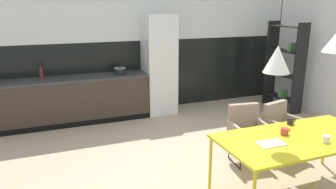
{
  "coord_description": "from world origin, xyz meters",
  "views": [
    {
      "loc": [
        -2.01,
        -3.23,
        2.2
      ],
      "look_at": [
        -0.41,
        0.84,
        0.99
      ],
      "focal_mm": 34.37,
      "sensor_mm": 36.0,
      "label": 1
    }
  ],
  "objects_px": {
    "mug_tall_blue": "(291,121)",
    "pendant_lamp_over_table_near": "(277,59)",
    "dining_table": "(299,140)",
    "mug_glass_clear": "(326,139)",
    "armchair_by_stool": "(246,126)",
    "refrigerator_column": "(159,65)",
    "cooking_pot": "(120,71)",
    "open_shelf_unit": "(284,65)",
    "mug_wide_latte": "(285,131)",
    "open_book": "(271,144)",
    "bottle_spice_small": "(41,73)",
    "armchair_corner_seat": "(281,122)"
  },
  "relations": [
    {
      "from": "bottle_spice_small",
      "to": "pendant_lamp_over_table_near",
      "type": "distance_m",
      "value": 4.32
    },
    {
      "from": "dining_table",
      "to": "open_book",
      "type": "relative_size",
      "value": 6.28
    },
    {
      "from": "mug_wide_latte",
      "to": "armchair_by_stool",
      "type": "bearing_deg",
      "value": 85.95
    },
    {
      "from": "open_book",
      "to": "armchair_by_stool",
      "type": "bearing_deg",
      "value": 69.08
    },
    {
      "from": "dining_table",
      "to": "pendant_lamp_over_table_near",
      "type": "relative_size",
      "value": 1.33
    },
    {
      "from": "refrigerator_column",
      "to": "mug_wide_latte",
      "type": "xyz_separation_m",
      "value": [
        0.35,
        -3.41,
        -0.25
      ]
    },
    {
      "from": "cooking_pot",
      "to": "pendant_lamp_over_table_near",
      "type": "relative_size",
      "value": 0.16
    },
    {
      "from": "open_book",
      "to": "pendant_lamp_over_table_near",
      "type": "relative_size",
      "value": 0.21
    },
    {
      "from": "bottle_spice_small",
      "to": "armchair_corner_seat",
      "type": "bearing_deg",
      "value": -39.39
    },
    {
      "from": "refrigerator_column",
      "to": "mug_wide_latte",
      "type": "height_order",
      "value": "refrigerator_column"
    },
    {
      "from": "dining_table",
      "to": "armchair_by_stool",
      "type": "xyz_separation_m",
      "value": [
        -0.06,
        0.95,
        -0.16
      ]
    },
    {
      "from": "cooking_pot",
      "to": "pendant_lamp_over_table_near",
      "type": "xyz_separation_m",
      "value": [
        0.91,
        -3.46,
        0.7
      ]
    },
    {
      "from": "mug_glass_clear",
      "to": "cooking_pot",
      "type": "distance_m",
      "value": 4.02
    },
    {
      "from": "refrigerator_column",
      "to": "open_book",
      "type": "bearing_deg",
      "value": -89.62
    },
    {
      "from": "dining_table",
      "to": "bottle_spice_small",
      "type": "xyz_separation_m",
      "value": [
        -2.75,
        3.6,
        0.3
      ]
    },
    {
      "from": "refrigerator_column",
      "to": "mug_wide_latte",
      "type": "distance_m",
      "value": 3.44
    },
    {
      "from": "cooking_pot",
      "to": "open_book",
      "type": "bearing_deg",
      "value": -76.47
    },
    {
      "from": "open_shelf_unit",
      "to": "pendant_lamp_over_table_near",
      "type": "bearing_deg",
      "value": -42.74
    },
    {
      "from": "armchair_corner_seat",
      "to": "mug_tall_blue",
      "type": "distance_m",
      "value": 0.69
    },
    {
      "from": "mug_tall_blue",
      "to": "bottle_spice_small",
      "type": "relative_size",
      "value": 0.48
    },
    {
      "from": "dining_table",
      "to": "mug_glass_clear",
      "type": "distance_m",
      "value": 0.29
    },
    {
      "from": "mug_tall_blue",
      "to": "pendant_lamp_over_table_near",
      "type": "bearing_deg",
      "value": -151.12
    },
    {
      "from": "armchair_by_stool",
      "to": "open_book",
      "type": "distance_m",
      "value": 1.09
    },
    {
      "from": "open_book",
      "to": "open_shelf_unit",
      "type": "distance_m",
      "value": 3.82
    },
    {
      "from": "mug_glass_clear",
      "to": "armchair_by_stool",
      "type": "bearing_deg",
      "value": 100.39
    },
    {
      "from": "mug_tall_blue",
      "to": "bottle_spice_small",
      "type": "distance_m",
      "value": 4.38
    },
    {
      "from": "bottle_spice_small",
      "to": "cooking_pot",
      "type": "bearing_deg",
      "value": -3.71
    },
    {
      "from": "dining_table",
      "to": "mug_tall_blue",
      "type": "xyz_separation_m",
      "value": [
        0.19,
        0.36,
        0.08
      ]
    },
    {
      "from": "pendant_lamp_over_table_near",
      "to": "armchair_corner_seat",
      "type": "bearing_deg",
      "value": 43.55
    },
    {
      "from": "armchair_by_stool",
      "to": "pendant_lamp_over_table_near",
      "type": "height_order",
      "value": "pendant_lamp_over_table_near"
    },
    {
      "from": "mug_glass_clear",
      "to": "mug_wide_latte",
      "type": "distance_m",
      "value": 0.44
    },
    {
      "from": "dining_table",
      "to": "pendant_lamp_over_table_near",
      "type": "distance_m",
      "value": 1.04
    },
    {
      "from": "mug_glass_clear",
      "to": "mug_wide_latte",
      "type": "relative_size",
      "value": 0.9
    },
    {
      "from": "refrigerator_column",
      "to": "bottle_spice_small",
      "type": "xyz_separation_m",
      "value": [
        -2.29,
        0.08,
        -0.03
      ]
    },
    {
      "from": "armchair_corner_seat",
      "to": "open_shelf_unit",
      "type": "distance_m",
      "value": 2.49
    },
    {
      "from": "cooking_pot",
      "to": "open_shelf_unit",
      "type": "height_order",
      "value": "open_shelf_unit"
    },
    {
      "from": "refrigerator_column",
      "to": "armchair_corner_seat",
      "type": "xyz_separation_m",
      "value": [
        0.99,
        -2.61,
        -0.5
      ]
    },
    {
      "from": "armchair_by_stool",
      "to": "mug_tall_blue",
      "type": "distance_m",
      "value": 0.68
    },
    {
      "from": "armchair_by_stool",
      "to": "open_shelf_unit",
      "type": "relative_size",
      "value": 0.44
    },
    {
      "from": "armchair_corner_seat",
      "to": "cooking_pot",
      "type": "height_order",
      "value": "cooking_pot"
    },
    {
      "from": "mug_tall_blue",
      "to": "pendant_lamp_over_table_near",
      "type": "height_order",
      "value": "pendant_lamp_over_table_near"
    },
    {
      "from": "armchair_corner_seat",
      "to": "bottle_spice_small",
      "type": "distance_m",
      "value": 4.27
    },
    {
      "from": "pendant_lamp_over_table_near",
      "to": "refrigerator_column",
      "type": "bearing_deg",
      "value": 91.27
    },
    {
      "from": "armchair_corner_seat",
      "to": "open_shelf_unit",
      "type": "height_order",
      "value": "open_shelf_unit"
    },
    {
      "from": "pendant_lamp_over_table_near",
      "to": "dining_table",
      "type": "bearing_deg",
      "value": -6.77
    },
    {
      "from": "refrigerator_column",
      "to": "pendant_lamp_over_table_near",
      "type": "xyz_separation_m",
      "value": [
        0.08,
        -3.48,
        0.64
      ]
    },
    {
      "from": "dining_table",
      "to": "open_shelf_unit",
      "type": "relative_size",
      "value": 1.02
    },
    {
      "from": "armchair_corner_seat",
      "to": "refrigerator_column",
      "type": "bearing_deg",
      "value": -83.04
    },
    {
      "from": "bottle_spice_small",
      "to": "mug_wide_latte",
      "type": "bearing_deg",
      "value": -52.95
    },
    {
      "from": "armchair_corner_seat",
      "to": "cooking_pot",
      "type": "bearing_deg",
      "value": -68.73
    }
  ]
}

